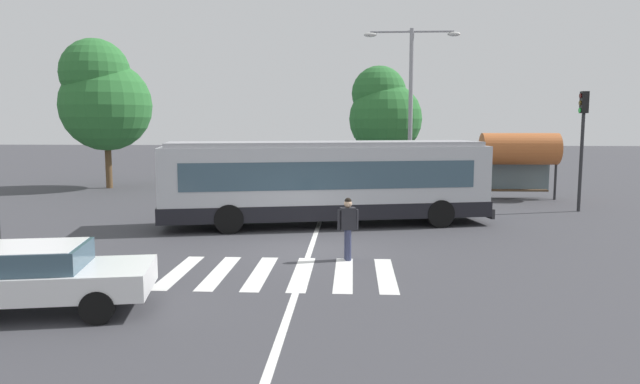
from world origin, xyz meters
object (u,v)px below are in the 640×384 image
(parked_car_teal, at_px, (372,174))
(parked_car_white, at_px, (323,173))
(background_tree_left, at_px, (103,96))
(background_tree_right, at_px, (384,111))
(bus_stop_shelter, at_px, (519,150))
(pedestrian_crossing_street, at_px, (348,225))
(parked_car_blue, at_px, (276,174))
(city_transit_bus, at_px, (326,182))
(twin_arm_street_lamp, at_px, (411,95))
(foreground_sedan, at_px, (31,275))
(traffic_light_far_corner, at_px, (583,132))

(parked_car_teal, bearing_deg, parked_car_white, 179.18)
(background_tree_left, xyz_separation_m, background_tree_right, (15.90, 1.63, -0.83))
(background_tree_left, distance_m, background_tree_right, 16.01)
(parked_car_white, relative_size, bus_stop_shelter, 1.23)
(pedestrian_crossing_street, bearing_deg, parked_car_white, 95.14)
(pedestrian_crossing_street, distance_m, background_tree_right, 18.63)
(parked_car_white, relative_size, background_tree_left, 0.54)
(parked_car_blue, bearing_deg, city_transit_bus, -74.22)
(parked_car_teal, distance_m, background_tree_right, 3.69)
(parked_car_teal, height_order, twin_arm_street_lamp, twin_arm_street_lamp)
(city_transit_bus, distance_m, parked_car_white, 12.96)
(parked_car_teal, bearing_deg, city_transit_bus, -99.18)
(bus_stop_shelter, bearing_deg, foreground_sedan, -128.91)
(twin_arm_street_lamp, bearing_deg, parked_car_white, 124.26)
(twin_arm_street_lamp, bearing_deg, parked_car_blue, 139.89)
(parked_car_teal, bearing_deg, bus_stop_shelter, -36.95)
(city_transit_bus, relative_size, parked_car_white, 2.69)
(city_transit_bus, height_order, twin_arm_street_lamp, twin_arm_street_lamp)
(traffic_light_far_corner, xyz_separation_m, background_tree_right, (-7.83, 8.95, 1.04))
(parked_car_white, distance_m, bus_stop_shelter, 11.32)
(traffic_light_far_corner, height_order, bus_stop_shelter, traffic_light_far_corner)
(parked_car_blue, xyz_separation_m, background_tree_right, (6.25, 0.34, 3.63))
(foreground_sedan, xyz_separation_m, background_tree_right, (8.04, 22.97, 3.63))
(foreground_sedan, height_order, parked_car_white, same)
(city_transit_bus, bearing_deg, twin_arm_street_lamp, 60.18)
(traffic_light_far_corner, bearing_deg, parked_car_teal, 133.15)
(twin_arm_street_lamp, height_order, background_tree_left, background_tree_left)
(pedestrian_crossing_street, relative_size, bus_stop_shelter, 0.47)
(background_tree_left, bearing_deg, twin_arm_street_lamp, -15.78)
(traffic_light_far_corner, xyz_separation_m, background_tree_left, (-23.73, 7.32, 1.87))
(city_transit_bus, xyz_separation_m, traffic_light_far_corner, (10.57, 3.82, 1.77))
(parked_car_teal, xyz_separation_m, twin_arm_street_lamp, (1.58, -6.49, 4.26))
(city_transit_bus, height_order, parked_car_teal, city_transit_bus)
(bus_stop_shelter, bearing_deg, parked_car_white, 151.75)
(parked_car_white, relative_size, traffic_light_far_corner, 0.90)
(parked_car_blue, relative_size, background_tree_left, 0.54)
(parked_car_white, bearing_deg, background_tree_left, -171.84)
(parked_car_blue, height_order, background_tree_right, background_tree_right)
(bus_stop_shelter, xyz_separation_m, twin_arm_street_lamp, (-5.42, -1.23, 2.61))
(city_transit_bus, distance_m, bus_stop_shelter, 11.87)
(parked_car_teal, relative_size, background_tree_left, 0.55)
(traffic_light_far_corner, bearing_deg, background_tree_right, 131.20)
(foreground_sedan, distance_m, traffic_light_far_corner, 21.34)
(traffic_light_far_corner, bearing_deg, parked_car_white, 141.31)
(bus_stop_shelter, distance_m, background_tree_right, 8.41)
(parked_car_blue, distance_m, background_tree_right, 7.23)
(city_transit_bus, xyz_separation_m, pedestrian_crossing_street, (0.86, -5.46, -0.62))
(city_transit_bus, relative_size, parked_car_blue, 2.71)
(city_transit_bus, bearing_deg, parked_car_blue, 105.78)
(traffic_light_far_corner, distance_m, background_tree_left, 24.91)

